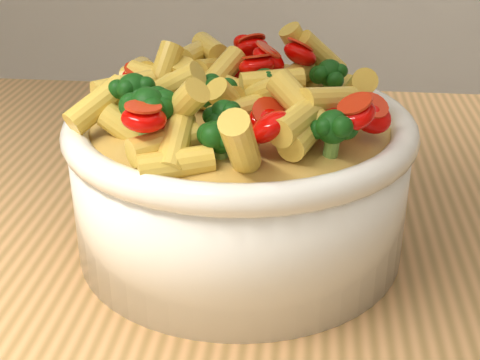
# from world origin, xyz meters

# --- Properties ---
(table) EXTENTS (1.20, 0.80, 0.90)m
(table) POSITION_xyz_m (0.00, 0.00, 0.80)
(table) COLOR tan
(table) RESTS_ON ground
(serving_bowl) EXTENTS (0.26, 0.26, 0.11)m
(serving_bowl) POSITION_xyz_m (-0.07, -0.00, 0.96)
(serving_bowl) COLOR white
(serving_bowl) RESTS_ON table
(pasta_salad) EXTENTS (0.21, 0.21, 0.05)m
(pasta_salad) POSITION_xyz_m (-0.07, -0.00, 1.03)
(pasta_salad) COLOR #ECCF4A
(pasta_salad) RESTS_ON serving_bowl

